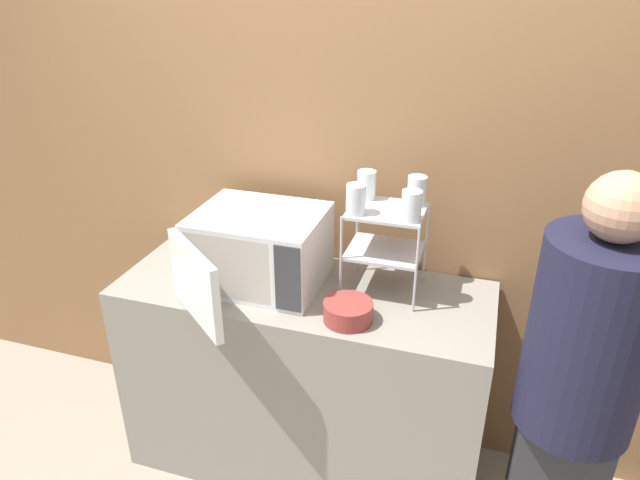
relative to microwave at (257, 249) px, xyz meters
The scene contains 10 objects.
wall_back 0.45m from the microwave, 61.30° to the left, with size 8.00×0.06×2.60m.
counter 0.64m from the microwave, ahead, with size 1.53×0.59×0.93m.
microwave is the anchor object (origin of this frame).
dish_rack 0.52m from the microwave, 11.09° to the left, with size 0.30×0.26×0.35m.
glass_front_left 0.47m from the microwave, ahead, with size 0.07×0.07×0.11m.
glass_back_right 0.67m from the microwave, 16.62° to the left, with size 0.07×0.07×0.11m.
glass_front_right 0.66m from the microwave, ahead, with size 0.07×0.07×0.11m.
glass_back_left 0.51m from the microwave, 24.35° to the left, with size 0.07×0.07×0.11m.
bowl 0.47m from the microwave, 20.28° to the right, with size 0.18×0.18×0.08m.
person 1.25m from the microwave, 10.11° to the right, with size 0.38×0.38×1.61m.
Camera 1 is at (0.67, -1.59, 2.12)m, focal length 32.00 mm.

